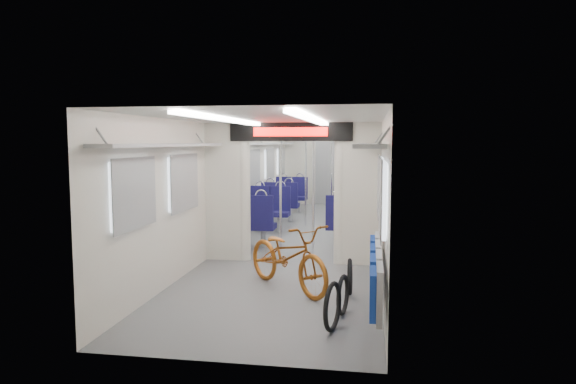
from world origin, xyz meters
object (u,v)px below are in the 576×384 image
object	(u,v)px
bike_hoop_a	(333,309)
seat_bay_far_left	(286,196)
flip_bench	(376,272)
stanchion_far_left	(306,178)
seat_bay_near_right	(353,213)
seat_bay_far_right	(357,196)
seat_bay_near_left	(261,212)
bike_hoop_c	(350,279)
stanchion_far_right	(331,178)
stanchion_near_left	(281,188)
bicycle	(288,256)
bike_hoop_b	(343,297)
stanchion_near_right	(313,191)

from	to	relation	value
bike_hoop_a	seat_bay_far_left	distance (m)	8.41
flip_bench	stanchion_far_left	distance (m)	6.63
seat_bay_near_right	seat_bay_far_right	xyz separation A→B (m)	(0.00, 3.48, -0.03)
flip_bench	seat_bay_near_left	bearing A→B (deg)	116.21
bike_hoop_c	stanchion_far_right	world-z (taller)	stanchion_far_right
seat_bay_near_left	stanchion_near_left	distance (m)	1.35
bike_hoop_c	seat_bay_near_left	distance (m)	4.15
seat_bay_far_left	stanchion_far_left	size ratio (longest dim) A/B	0.91
stanchion_near_left	stanchion_far_left	world-z (taller)	same
seat_bay_near_left	seat_bay_near_right	distance (m)	1.89
seat_bay_far_right	stanchion_near_left	bearing A→B (deg)	-104.92
bicycle	bike_hoop_c	distance (m)	0.88
seat_bay_near_left	seat_bay_far_left	world-z (taller)	seat_bay_near_left
bike_hoop_b	stanchion_far_right	bearing A→B (deg)	95.59
bike_hoop_b	stanchion_near_left	xyz separation A→B (m)	(-1.32, 3.39, 0.94)
bicycle	flip_bench	size ratio (longest dim) A/B	0.83
bike_hoop_c	seat_bay_far_left	world-z (taller)	seat_bay_far_left
bike_hoop_b	seat_bay_far_right	bearing A→B (deg)	90.38
bike_hoop_b	seat_bay_far_left	world-z (taller)	seat_bay_far_left
seat_bay_far_left	stanchion_near_left	distance (m)	4.36
bike_hoop_b	stanchion_far_right	world-z (taller)	stanchion_far_right
flip_bench	stanchion_near_right	xyz separation A→B (m)	(-1.04, 3.15, 0.57)
seat_bay_near_left	stanchion_far_right	size ratio (longest dim) A/B	0.93
seat_bay_near_right	seat_bay_far_right	world-z (taller)	seat_bay_near_right
bicycle	bike_hoop_a	size ratio (longest dim) A/B	3.29
bike_hoop_b	seat_bay_near_left	bearing A→B (deg)	113.46
bike_hoop_c	bike_hoop_a	bearing A→B (deg)	-95.50
bike_hoop_b	bike_hoop_c	size ratio (longest dim) A/B	0.99
seat_bay_far_left	stanchion_near_right	distance (m)	4.93
bike_hoop_b	seat_bay_far_left	size ratio (longest dim) A/B	0.23
bike_hoop_c	seat_bay_far_right	world-z (taller)	seat_bay_far_right
bike_hoop_c	stanchion_far_right	xyz separation A→B (m)	(-0.65, 5.32, 0.94)
seat_bay_near_left	bike_hoop_a	bearing A→B (deg)	-69.63
seat_bay_near_right	stanchion_far_left	world-z (taller)	stanchion_far_left
seat_bay_near_right	stanchion_far_right	xyz separation A→B (m)	(-0.55, 1.45, 0.60)
flip_bench	seat_bay_far_right	xyz separation A→B (m)	(-0.42, 8.36, -0.06)
bike_hoop_a	seat_bay_far_left	world-z (taller)	seat_bay_far_left
bicycle	seat_bay_near_left	xyz separation A→B (m)	(-1.13, 3.51, 0.09)
flip_bench	seat_bay_far_left	bearing A→B (deg)	106.19
bicycle	seat_bay_far_right	distance (m)	7.27
seat_bay_far_left	seat_bay_far_right	size ratio (longest dim) A/B	1.10
seat_bay_near_left	bike_hoop_b	bearing A→B (deg)	-66.54
bike_hoop_a	seat_bay_near_right	size ratio (longest dim) A/B	0.25
bicycle	seat_bay_far_right	bearing A→B (deg)	40.40
stanchion_near_right	stanchion_far_left	distance (m)	3.31
bicycle	bike_hoop_a	world-z (taller)	bicycle
seat_bay_near_right	stanchion_far_right	size ratio (longest dim) A/B	0.93
flip_bench	seat_bay_near_left	size ratio (longest dim) A/B	0.99
flip_bench	bike_hoop_c	size ratio (longest dim) A/B	4.40
seat_bay_near_left	stanchion_far_left	world-z (taller)	stanchion_far_left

